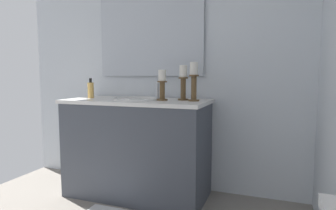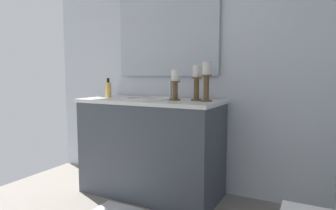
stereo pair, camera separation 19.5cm
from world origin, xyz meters
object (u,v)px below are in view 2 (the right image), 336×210
at_px(vanity_cabinet, 151,147).
at_px(candle_holder_mid, 175,84).
at_px(sink_basin, 151,104).
at_px(candle_holder_short, 197,82).
at_px(soap_bottle, 108,89).
at_px(candle_holder_tall, 206,80).
at_px(mirror, 166,35).

relative_size(vanity_cabinet, candle_holder_mid, 4.93).
xyz_separation_m(sink_basin, candle_holder_short, (-0.07, 0.39, 0.19)).
distance_m(sink_basin, soap_bottle, 0.48).
bearing_deg(sink_basin, candle_holder_short, 100.50).
bearing_deg(candle_holder_short, vanity_cabinet, -79.53).
bearing_deg(vanity_cabinet, candle_holder_tall, 92.28).
bearing_deg(mirror, sink_basin, 0.20).
bearing_deg(candle_holder_tall, sink_basin, -87.71).
relative_size(mirror, soap_bottle, 5.72).
height_order(candle_holder_short, candle_holder_mid, candle_holder_short).
bearing_deg(vanity_cabinet, mirror, 179.99).
xyz_separation_m(candle_holder_mid, soap_bottle, (-0.01, -0.70, -0.06)).
bearing_deg(soap_bottle, sink_basin, 90.45).
height_order(sink_basin, candle_holder_short, candle_holder_short).
bearing_deg(vanity_cabinet, soap_bottle, -89.55).
xyz_separation_m(vanity_cabinet, sink_basin, (-0.00, 0.00, 0.38)).
xyz_separation_m(candle_holder_tall, soap_bottle, (0.02, -0.96, -0.09)).
relative_size(candle_holder_short, candle_holder_mid, 1.15).
bearing_deg(soap_bottle, candle_holder_mid, 89.31).
height_order(vanity_cabinet, candle_holder_mid, candle_holder_mid).
bearing_deg(vanity_cabinet, candle_holder_mid, 87.09).
distance_m(sink_basin, candle_holder_short, 0.44).
xyz_separation_m(candle_holder_short, soap_bottle, (0.08, -0.86, -0.08)).
relative_size(sink_basin, candle_holder_short, 1.39).
xyz_separation_m(vanity_cabinet, candle_holder_short, (-0.07, 0.39, 0.57)).
height_order(candle_holder_tall, candle_holder_mid, candle_holder_tall).
bearing_deg(candle_holder_tall, soap_bottle, -88.60).
relative_size(sink_basin, soap_bottle, 2.23).
height_order(sink_basin, candle_holder_tall, candle_holder_tall).
bearing_deg(sink_basin, mirror, -179.80).
height_order(mirror, candle_holder_short, mirror).
distance_m(sink_basin, mirror, 0.68).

